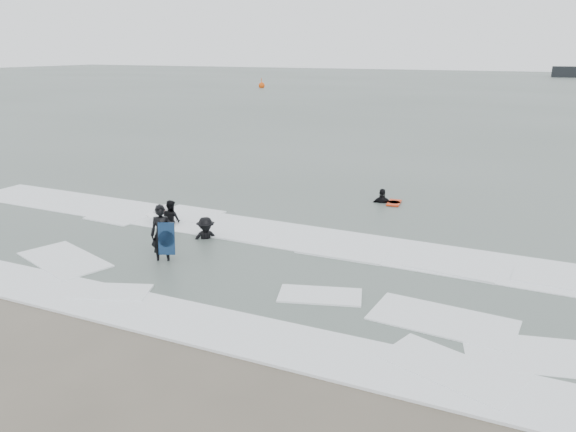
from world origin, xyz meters
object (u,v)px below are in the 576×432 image
at_px(surfer_centre, 164,263).
at_px(surfer_right_near, 382,204).
at_px(surfer_wading, 172,226).
at_px(buoy, 262,85).
at_px(surfer_breaker, 206,241).

height_order(surfer_centre, surfer_right_near, surfer_centre).
bearing_deg(surfer_right_near, surfer_wading, 30.53).
relative_size(surfer_wading, buoy, 0.92).
height_order(surfer_right_near, buoy, buoy).
bearing_deg(buoy, surfer_right_near, -57.78).
bearing_deg(surfer_breaker, surfer_wading, 113.70).
xyz_separation_m(surfer_right_near, buoy, (-37.70, 59.82, 0.42)).
height_order(surfer_centre, buoy, buoy).
xyz_separation_m(surfer_centre, surfer_wading, (-2.01, 3.08, 0.00)).
bearing_deg(surfer_right_near, buoy, -73.16).
bearing_deg(surfer_centre, surfer_wading, 97.37).
distance_m(surfer_centre, buoy, 76.90).
height_order(surfer_centre, surfer_breaker, surfer_centre).
relative_size(surfer_centre, buoy, 1.10).
relative_size(surfer_wading, surfer_breaker, 0.91).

